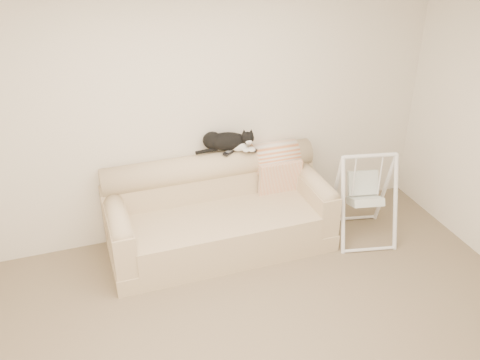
# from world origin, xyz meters

# --- Properties ---
(ground_plane) EXTENTS (5.00, 5.00, 0.00)m
(ground_plane) POSITION_xyz_m (0.00, 0.00, 0.00)
(ground_plane) COLOR #6F6149
(ground_plane) RESTS_ON ground
(room_shell) EXTENTS (5.04, 4.04, 2.60)m
(room_shell) POSITION_xyz_m (0.00, 0.00, 1.53)
(room_shell) COLOR beige
(room_shell) RESTS_ON ground
(sofa) EXTENTS (2.20, 0.93, 0.90)m
(sofa) POSITION_xyz_m (0.10, 1.62, 0.35)
(sofa) COLOR tan
(sofa) RESTS_ON ground
(remote_a) EXTENTS (0.18, 0.15, 0.03)m
(remote_a) POSITION_xyz_m (0.30, 1.84, 0.91)
(remote_a) COLOR black
(remote_a) RESTS_ON sofa
(remote_b) EXTENTS (0.16, 0.15, 0.02)m
(remote_b) POSITION_xyz_m (0.49, 1.82, 0.91)
(remote_b) COLOR black
(remote_b) RESTS_ON sofa
(tuxedo_cat) EXTENTS (0.60, 0.34, 0.24)m
(tuxedo_cat) POSITION_xyz_m (0.28, 1.87, 1.01)
(tuxedo_cat) COLOR black
(tuxedo_cat) RESTS_ON sofa
(throw_blanket) EXTENTS (0.46, 0.38, 0.58)m
(throw_blanket) POSITION_xyz_m (0.80, 1.84, 0.72)
(throw_blanket) COLOR #DC7F46
(throw_blanket) RESTS_ON sofa
(baby_swing) EXTENTS (0.69, 0.73, 0.96)m
(baby_swing) POSITION_xyz_m (1.55, 1.27, 0.48)
(baby_swing) COLOR white
(baby_swing) RESTS_ON ground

